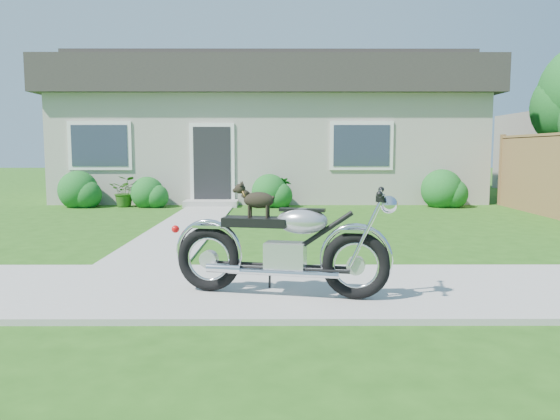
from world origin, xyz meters
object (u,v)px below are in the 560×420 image
Objects in this scene: potted_plant_left at (125,191)px; potted_plant_right at (283,192)px; motorcycle_with_dog at (285,246)px; house at (270,129)px.

potted_plant_left is 4.14m from potted_plant_right.
potted_plant_right is at bearing 101.66° from motorcycle_with_dog.
house reaches higher than motorcycle_with_dog.
motorcycle_with_dog is (-0.05, -8.91, 0.15)m from potted_plant_right.
potted_plant_right is (0.40, -3.44, -1.77)m from house.
motorcycle_with_dog reaches higher than potted_plant_right.
motorcycle_with_dog reaches higher than potted_plant_left.
motorcycle_with_dog is (4.08, -8.91, 0.13)m from potted_plant_left.
potted_plant_left is at bearing -137.31° from house.
potted_plant_left is 9.80m from motorcycle_with_dog.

